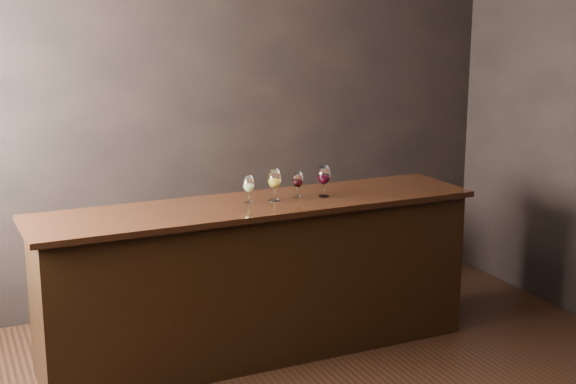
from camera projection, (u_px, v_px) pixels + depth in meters
name	position (u px, v px, depth m)	size (l,w,h in m)	color
room_shell	(277.00, 101.00, 3.99)	(5.02, 4.52, 2.81)	black
bar_counter	(258.00, 281.00, 5.30)	(2.85, 0.62, 1.00)	black
bar_top	(258.00, 205.00, 5.19)	(2.94, 0.68, 0.04)	black
back_bar_shelf	(202.00, 259.00, 6.09)	(2.24, 0.40, 0.80)	black
glass_white	(249.00, 185.00, 5.16)	(0.07, 0.07, 0.17)	white
glass_amber	(275.00, 180.00, 5.20)	(0.09, 0.09, 0.20)	white
glass_red_a	(298.00, 181.00, 5.29)	(0.07, 0.07, 0.17)	white
glass_red_b	(324.00, 176.00, 5.32)	(0.09, 0.09, 0.20)	white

